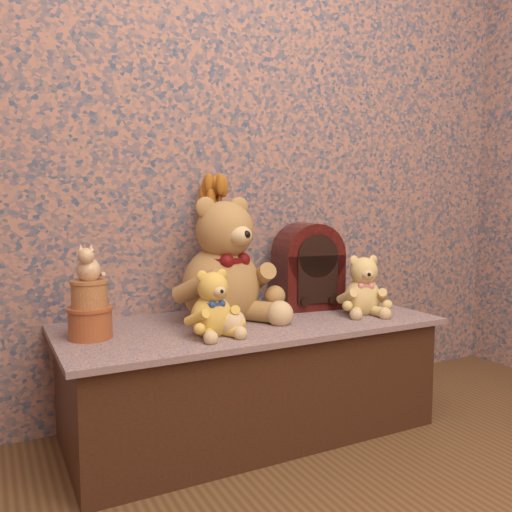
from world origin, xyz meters
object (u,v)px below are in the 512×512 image
(teddy_medium, at_px, (211,300))
(ceramic_vase, at_px, (215,289))
(biscuit_tin_lower, at_px, (90,323))
(cat_figurine, at_px, (88,262))
(teddy_small, at_px, (363,282))
(cathedral_radio, at_px, (308,265))
(teddy_large, at_px, (221,254))

(teddy_medium, xyz_separation_m, ceramic_vase, (0.15, 0.32, -0.02))
(biscuit_tin_lower, height_order, cat_figurine, cat_figurine)
(teddy_small, relative_size, ceramic_vase, 1.31)
(cathedral_radio, height_order, biscuit_tin_lower, cathedral_radio)
(ceramic_vase, height_order, biscuit_tin_lower, ceramic_vase)
(teddy_large, relative_size, ceramic_vase, 2.58)
(ceramic_vase, xyz_separation_m, cat_figurine, (-0.50, -0.19, 0.15))
(teddy_small, relative_size, cat_figurine, 2.05)
(teddy_small, height_order, cathedral_radio, cathedral_radio)
(cathedral_radio, bearing_deg, cat_figurine, -165.54)
(cat_figurine, bearing_deg, biscuit_tin_lower, 0.00)
(teddy_large, xyz_separation_m, ceramic_vase, (0.03, 0.13, -0.15))
(teddy_large, bearing_deg, ceramic_vase, 63.65)
(teddy_small, bearing_deg, teddy_large, -175.55)
(cathedral_radio, xyz_separation_m, cat_figurine, (-0.87, -0.10, 0.07))
(cat_figurine, bearing_deg, ceramic_vase, 41.48)
(teddy_medium, relative_size, biscuit_tin_lower, 1.70)
(teddy_medium, height_order, teddy_small, teddy_small)
(teddy_medium, height_order, cat_figurine, cat_figurine)
(teddy_small, relative_size, cathedral_radio, 0.71)
(teddy_medium, xyz_separation_m, teddy_small, (0.64, 0.04, 0.01))
(cathedral_radio, bearing_deg, teddy_medium, -147.77)
(ceramic_vase, bearing_deg, cat_figurine, -159.52)
(cathedral_radio, relative_size, cat_figurine, 2.90)
(ceramic_vase, relative_size, cat_figurine, 1.56)
(teddy_large, height_order, ceramic_vase, teddy_large)
(teddy_small, bearing_deg, teddy_medium, -156.23)
(teddy_large, height_order, cathedral_radio, teddy_large)
(ceramic_vase, distance_m, biscuit_tin_lower, 0.54)
(biscuit_tin_lower, bearing_deg, ceramic_vase, 20.48)
(teddy_large, distance_m, ceramic_vase, 0.20)
(cat_figurine, bearing_deg, teddy_small, 15.42)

